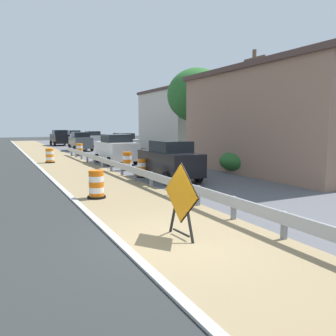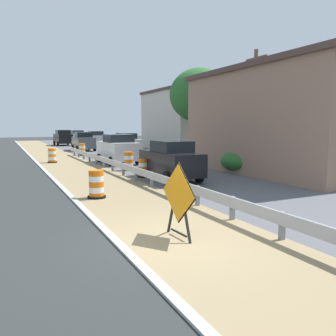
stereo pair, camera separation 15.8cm
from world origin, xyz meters
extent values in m
plane|color=#2B2D2D|center=(0.00, 0.00, 0.00)|extent=(160.00, 160.00, 0.00)
cube|color=#8E7A56|center=(0.69, 0.00, 0.00)|extent=(3.78, 120.00, 0.01)
cube|color=#ADADA8|center=(-1.30, 0.00, 0.00)|extent=(0.20, 120.00, 0.11)
cube|color=#999EA3|center=(2.33, -0.13, 0.55)|extent=(0.08, 52.31, 0.32)
cube|color=slate|center=(2.41, -1.14, 0.35)|extent=(0.12, 0.12, 0.70)
cube|color=slate|center=(2.41, 0.88, 0.35)|extent=(0.12, 0.12, 0.70)
cube|color=slate|center=(2.41, 2.89, 0.35)|extent=(0.12, 0.12, 0.70)
cube|color=slate|center=(2.41, 4.90, 0.35)|extent=(0.12, 0.12, 0.70)
cube|color=slate|center=(2.41, 6.91, 0.35)|extent=(0.12, 0.12, 0.70)
cube|color=slate|center=(2.41, 8.92, 0.35)|extent=(0.12, 0.12, 0.70)
cube|color=slate|center=(2.41, 10.93, 0.35)|extent=(0.12, 0.12, 0.70)
cube|color=slate|center=(2.41, 12.95, 0.35)|extent=(0.12, 0.12, 0.70)
cube|color=slate|center=(2.41, 14.96, 0.35)|extent=(0.12, 0.12, 0.70)
cube|color=slate|center=(2.41, 16.97, 0.35)|extent=(0.12, 0.12, 0.70)
cube|color=slate|center=(2.41, 18.98, 0.35)|extent=(0.12, 0.12, 0.70)
cube|color=slate|center=(2.41, 20.99, 0.35)|extent=(0.12, 0.12, 0.70)
cube|color=slate|center=(2.41, 23.01, 0.35)|extent=(0.12, 0.12, 0.70)
cube|color=slate|center=(2.41, 25.02, 0.35)|extent=(0.12, 0.12, 0.70)
cube|color=black|center=(0.25, -0.23, 0.52)|extent=(0.08, 0.39, 1.06)
cube|color=black|center=(0.20, 0.46, 0.52)|extent=(0.08, 0.39, 1.06)
cube|color=black|center=(0.22, 0.11, 0.12)|extent=(0.09, 0.72, 0.04)
cube|color=orange|center=(0.20, 0.11, 1.12)|extent=(0.13, 1.43, 1.43)
cube|color=black|center=(0.22, 0.11, 1.12)|extent=(0.12, 1.52, 1.52)
cylinder|color=orange|center=(-0.43, 5.68, 0.11)|extent=(0.56, 0.56, 0.22)
cylinder|color=white|center=(-0.43, 5.68, 0.32)|extent=(0.56, 0.56, 0.22)
cylinder|color=orange|center=(-0.43, 5.68, 0.54)|extent=(0.56, 0.56, 0.22)
cylinder|color=white|center=(-0.43, 5.68, 0.75)|extent=(0.56, 0.56, 0.22)
cylinder|color=orange|center=(-0.43, 5.68, 0.97)|extent=(0.56, 0.56, 0.22)
cylinder|color=black|center=(-0.43, 5.68, 0.04)|extent=(0.70, 0.70, 0.08)
cylinder|color=orange|center=(3.20, 9.87, 0.10)|extent=(0.53, 0.53, 0.20)
cylinder|color=white|center=(3.20, 9.87, 0.29)|extent=(0.53, 0.53, 0.20)
cylinder|color=orange|center=(3.20, 9.87, 0.49)|extent=(0.53, 0.53, 0.20)
cylinder|color=white|center=(3.20, 9.87, 0.69)|extent=(0.53, 0.53, 0.20)
cylinder|color=orange|center=(3.20, 9.87, 0.88)|extent=(0.53, 0.53, 0.20)
cylinder|color=black|center=(3.20, 9.87, 0.04)|extent=(0.66, 0.66, 0.08)
cylinder|color=orange|center=(3.43, 12.90, 0.11)|extent=(0.54, 0.54, 0.23)
cylinder|color=white|center=(3.43, 12.90, 0.34)|extent=(0.54, 0.54, 0.23)
cylinder|color=orange|center=(3.43, 12.90, 0.57)|extent=(0.54, 0.54, 0.23)
cylinder|color=white|center=(3.43, 12.90, 0.80)|extent=(0.54, 0.54, 0.23)
cylinder|color=orange|center=(3.43, 12.90, 1.03)|extent=(0.54, 0.54, 0.23)
cylinder|color=black|center=(3.43, 12.90, 0.04)|extent=(0.68, 0.68, 0.08)
cylinder|color=orange|center=(-0.23, 19.62, 0.11)|extent=(0.57, 0.57, 0.22)
cylinder|color=white|center=(-0.23, 19.62, 0.32)|extent=(0.57, 0.57, 0.22)
cylinder|color=orange|center=(-0.23, 19.62, 0.54)|extent=(0.57, 0.57, 0.22)
cylinder|color=white|center=(-0.23, 19.62, 0.75)|extent=(0.57, 0.57, 0.22)
cylinder|color=orange|center=(-0.23, 19.62, 0.97)|extent=(0.57, 0.57, 0.22)
cylinder|color=black|center=(-0.23, 19.62, 0.04)|extent=(0.71, 0.71, 0.08)
cylinder|color=orange|center=(3.13, 24.93, 0.11)|extent=(0.56, 0.56, 0.22)
cylinder|color=white|center=(3.13, 24.93, 0.34)|extent=(0.56, 0.56, 0.22)
cylinder|color=orange|center=(3.13, 24.93, 0.56)|extent=(0.56, 0.56, 0.22)
cylinder|color=white|center=(3.13, 24.93, 0.78)|extent=(0.56, 0.56, 0.22)
cylinder|color=orange|center=(3.13, 24.93, 1.01)|extent=(0.56, 0.56, 0.22)
cylinder|color=black|center=(3.13, 24.93, 0.04)|extent=(0.70, 0.70, 0.08)
cube|color=#4C5156|center=(4.58, 31.08, 0.90)|extent=(1.94, 4.36, 1.16)
cube|color=black|center=(4.58, 30.91, 1.76)|extent=(1.70, 2.02, 0.56)
cylinder|color=black|center=(3.69, 32.53, 0.32)|extent=(0.23, 0.64, 0.64)
cylinder|color=black|center=(5.53, 32.49, 0.32)|extent=(0.23, 0.64, 0.64)
cylinder|color=black|center=(3.63, 29.68, 0.32)|extent=(0.23, 0.64, 0.64)
cylinder|color=black|center=(5.47, 29.64, 0.32)|extent=(0.23, 0.64, 0.64)
cube|color=silver|center=(7.73, 37.89, 0.88)|extent=(1.82, 4.20, 1.13)
cube|color=black|center=(7.73, 38.06, 1.73)|extent=(1.63, 1.94, 0.56)
cylinder|color=black|center=(8.62, 36.51, 0.32)|extent=(0.22, 0.64, 0.64)
cylinder|color=black|center=(6.82, 36.51, 0.32)|extent=(0.22, 0.64, 0.64)
cylinder|color=black|center=(8.63, 39.28, 0.32)|extent=(0.22, 0.64, 0.64)
cylinder|color=black|center=(6.83, 39.28, 0.32)|extent=(0.22, 0.64, 0.64)
cube|color=black|center=(4.18, 42.19, 0.95)|extent=(2.05, 4.20, 1.26)
cube|color=black|center=(4.19, 42.03, 1.86)|extent=(1.77, 1.96, 0.56)
cylinder|color=black|center=(3.18, 43.52, 0.32)|extent=(0.24, 0.65, 0.64)
cylinder|color=black|center=(5.08, 43.59, 0.32)|extent=(0.24, 0.65, 0.64)
cylinder|color=black|center=(3.28, 40.79, 0.32)|extent=(0.24, 0.65, 0.64)
cylinder|color=black|center=(5.18, 40.86, 0.32)|extent=(0.24, 0.65, 0.64)
cube|color=silver|center=(7.51, 48.88, 0.87)|extent=(1.96, 4.84, 1.10)
cube|color=black|center=(7.50, 49.07, 1.70)|extent=(1.70, 2.25, 0.56)
cylinder|color=black|center=(8.46, 47.33, 0.32)|extent=(0.24, 0.65, 0.64)
cylinder|color=black|center=(6.65, 47.27, 0.32)|extent=(0.24, 0.65, 0.64)
cylinder|color=black|center=(8.36, 50.49, 0.32)|extent=(0.24, 0.65, 0.64)
cylinder|color=black|center=(6.55, 50.43, 0.32)|extent=(0.24, 0.65, 0.64)
cube|color=black|center=(4.14, 8.54, 0.88)|extent=(1.76, 4.51, 1.12)
cube|color=black|center=(4.14, 8.36, 1.72)|extent=(1.57, 2.08, 0.56)
cylinder|color=black|center=(3.30, 10.03, 0.32)|extent=(0.23, 0.64, 0.64)
cylinder|color=black|center=(5.02, 10.02, 0.32)|extent=(0.23, 0.64, 0.64)
cylinder|color=black|center=(3.27, 7.07, 0.32)|extent=(0.23, 0.64, 0.64)
cylinder|color=black|center=(4.99, 7.05, 0.32)|extent=(0.23, 0.64, 0.64)
cube|color=silver|center=(7.44, 24.72, 0.89)|extent=(1.74, 4.28, 1.14)
cube|color=black|center=(7.44, 24.89, 1.74)|extent=(1.56, 1.97, 0.56)
cylinder|color=black|center=(8.30, 23.30, 0.32)|extent=(0.22, 0.64, 0.64)
cylinder|color=black|center=(6.58, 23.31, 0.32)|extent=(0.22, 0.64, 0.64)
cylinder|color=black|center=(8.31, 26.12, 0.32)|extent=(0.22, 0.64, 0.64)
cylinder|color=black|center=(6.59, 26.13, 0.32)|extent=(0.22, 0.64, 0.64)
cube|color=silver|center=(4.05, 17.02, 0.94)|extent=(2.01, 4.43, 1.25)
cube|color=black|center=(4.05, 16.84, 1.85)|extent=(1.78, 2.05, 0.56)
cylinder|color=black|center=(3.05, 18.46, 0.32)|extent=(0.23, 0.64, 0.64)
cylinder|color=black|center=(5.00, 18.49, 0.32)|extent=(0.23, 0.64, 0.64)
cylinder|color=black|center=(3.10, 15.55, 0.32)|extent=(0.23, 0.64, 0.64)
cylinder|color=black|center=(5.04, 15.58, 0.32)|extent=(0.23, 0.64, 0.64)
cube|color=#93705B|center=(12.77, 8.40, 2.91)|extent=(8.78, 11.74, 5.83)
cube|color=#4C3833|center=(12.77, 8.40, 5.98)|extent=(9.13, 12.21, 0.30)
cube|color=beige|center=(15.33, 27.86, 3.23)|extent=(6.19, 10.33, 6.46)
cube|color=#4C3833|center=(15.33, 27.86, 6.61)|extent=(6.44, 10.74, 0.30)
cylinder|color=brown|center=(10.40, 9.60, 3.64)|extent=(0.24, 0.24, 7.28)
cube|color=brown|center=(10.40, 9.60, 6.78)|extent=(0.12, 1.80, 0.10)
ellipsoid|color=#286028|center=(9.16, 9.07, 0.67)|extent=(2.54, 2.54, 1.34)
cylinder|color=brown|center=(12.31, 19.32, 1.65)|extent=(0.36, 0.36, 3.31)
ellipsoid|color=#286028|center=(12.31, 19.32, 5.40)|extent=(5.24, 5.24, 4.72)
camera|label=1|loc=(-3.80, -7.20, 2.78)|focal=36.95mm
camera|label=2|loc=(-3.66, -7.27, 2.78)|focal=36.95mm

